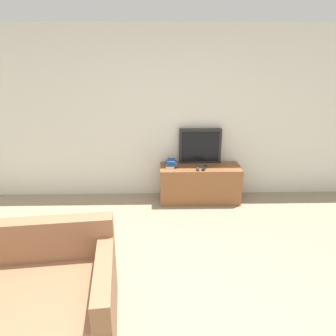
# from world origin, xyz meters

# --- Properties ---
(wall_back) EXTENTS (9.00, 0.06, 2.60)m
(wall_back) POSITION_xyz_m (0.00, 3.03, 1.30)
(wall_back) COLOR silver
(wall_back) RESTS_ON ground_plane
(tv_stand) EXTENTS (1.22, 0.46, 0.56)m
(tv_stand) POSITION_xyz_m (0.63, 2.75, 0.28)
(tv_stand) COLOR brown
(tv_stand) RESTS_ON ground_plane
(television) EXTENTS (0.65, 0.09, 0.54)m
(television) POSITION_xyz_m (0.64, 2.94, 0.83)
(television) COLOR black
(television) RESTS_ON tv_stand
(book_stack) EXTENTS (0.17, 0.21, 0.11)m
(book_stack) POSITION_xyz_m (0.19, 2.74, 0.61)
(book_stack) COLOR silver
(book_stack) RESTS_ON tv_stand
(remote_on_stand) EXTENTS (0.06, 0.19, 0.02)m
(remote_on_stand) POSITION_xyz_m (0.59, 2.64, 0.57)
(remote_on_stand) COLOR #2D2D2D
(remote_on_stand) RESTS_ON tv_stand
(remote_secondary) EXTENTS (0.10, 0.19, 0.02)m
(remote_secondary) POSITION_xyz_m (0.68, 2.65, 0.57)
(remote_secondary) COLOR black
(remote_secondary) RESTS_ON tv_stand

